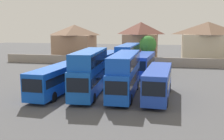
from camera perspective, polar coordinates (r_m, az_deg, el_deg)
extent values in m
plane|color=#4C4C4F|center=(48.86, 3.63, -0.16)|extent=(140.00, 140.00, 0.00)
cube|color=gray|center=(54.92, 4.59, 1.82)|extent=(56.00, 0.50, 1.80)
cube|color=blue|center=(32.89, -11.22, -1.71)|extent=(3.00, 11.73, 2.92)
cube|color=black|center=(27.78, -16.43, -3.19)|extent=(2.21, 0.17, 1.31)
cube|color=black|center=(32.82, -11.24, -1.11)|extent=(3.00, 10.80, 0.92)
cylinder|color=black|center=(29.51, -12.13, -5.52)|extent=(0.35, 1.11, 1.10)
cylinder|color=black|center=(30.59, -16.02, -5.16)|extent=(0.35, 1.11, 1.10)
cylinder|color=black|center=(35.92, -7.02, -2.74)|extent=(0.35, 1.11, 1.10)
cylinder|color=black|center=(36.81, -10.37, -2.53)|extent=(0.35, 1.11, 1.10)
cube|color=blue|center=(31.39, -4.75, -1.88)|extent=(3.15, 10.39, 3.14)
cube|color=black|center=(26.43, -7.24, -3.21)|extent=(2.19, 0.22, 1.41)
cube|color=black|center=(31.32, -4.76, -1.21)|extent=(3.14, 9.57, 0.99)
cube|color=blue|center=(31.26, -4.70, 2.54)|extent=(3.07, 9.87, 1.68)
cube|color=black|center=(31.26, -4.70, 2.54)|extent=(3.13, 9.37, 1.18)
cylinder|color=black|center=(28.44, -3.88, -5.90)|extent=(0.37, 1.12, 1.10)
cylinder|color=black|center=(28.99, -8.33, -5.68)|extent=(0.37, 1.12, 1.10)
cylinder|color=black|center=(34.50, -1.69, -3.18)|extent=(0.37, 1.12, 1.10)
cylinder|color=black|center=(34.95, -5.39, -3.05)|extent=(0.37, 1.12, 1.10)
cube|color=blue|center=(31.01, 2.60, -2.21)|extent=(2.66, 10.92, 2.91)
cube|color=black|center=(25.67, 0.86, -3.83)|extent=(2.16, 0.12, 1.31)
cube|color=black|center=(30.94, 2.61, -1.58)|extent=(2.68, 10.05, 0.92)
cube|color=blue|center=(30.91, 2.71, 1.99)|extent=(2.60, 10.38, 1.60)
cube|color=black|center=(30.91, 2.71, 1.99)|extent=(2.68, 9.83, 1.12)
cylinder|color=black|center=(27.90, 3.89, -6.19)|extent=(0.32, 1.11, 1.10)
cylinder|color=black|center=(28.25, -0.68, -5.97)|extent=(0.32, 1.11, 1.10)
cylinder|color=black|center=(34.42, 5.26, -3.24)|extent=(0.32, 1.11, 1.10)
cylinder|color=black|center=(34.70, 1.54, -3.10)|extent=(0.32, 1.11, 1.10)
cube|color=blue|center=(30.44, 9.62, -2.45)|extent=(2.85, 10.47, 3.02)
cube|color=black|center=(25.29, 8.68, -3.98)|extent=(2.16, 0.16, 1.36)
cube|color=black|center=(30.37, 9.64, -1.78)|extent=(2.86, 9.64, 0.95)
cylinder|color=black|center=(27.56, 11.35, -6.55)|extent=(0.34, 1.11, 1.10)
cylinder|color=black|center=(27.74, 6.67, -6.33)|extent=(0.34, 1.11, 1.10)
cylinder|color=black|center=(33.80, 11.91, -3.64)|extent=(0.34, 1.11, 1.10)
cylinder|color=black|center=(33.95, 8.10, -3.47)|extent=(0.34, 1.11, 1.10)
cube|color=blue|center=(45.97, -1.13, 1.70)|extent=(3.22, 11.12, 3.15)
cube|color=black|center=(40.74, -3.40, 1.25)|extent=(2.16, 0.23, 1.42)
cube|color=black|center=(45.92, -1.13, 2.17)|extent=(3.19, 10.24, 0.99)
cylinder|color=black|center=(42.64, -1.01, -0.78)|extent=(0.38, 1.12, 1.10)
cylinder|color=black|center=(43.34, -3.87, -0.63)|extent=(0.38, 1.12, 1.10)
cylinder|color=black|center=(49.10, 1.30, 0.55)|extent=(0.38, 1.12, 1.10)
cylinder|color=black|center=(49.71, -1.22, 0.66)|extent=(0.38, 1.12, 1.10)
cube|color=blue|center=(45.08, 3.32, 1.50)|extent=(2.66, 11.37, 3.10)
cube|color=black|center=(39.50, 1.90, 0.96)|extent=(2.12, 0.13, 1.40)
cube|color=black|center=(45.03, 3.32, 1.97)|extent=(2.68, 10.46, 0.98)
cube|color=blue|center=(45.10, 3.41, 4.41)|extent=(2.60, 10.80, 1.44)
cube|color=black|center=(45.10, 3.41, 4.41)|extent=(2.68, 10.23, 1.01)
cylinder|color=black|center=(41.69, 3.97, -1.03)|extent=(0.32, 1.11, 1.10)
cylinder|color=black|center=(42.09, 0.99, -0.91)|extent=(0.32, 1.11, 1.10)
cylinder|color=black|center=(48.53, 5.30, 0.41)|extent=(0.32, 1.11, 1.10)
cylinder|color=black|center=(48.88, 2.73, 0.50)|extent=(0.32, 1.11, 1.10)
cube|color=blue|center=(44.42, 6.60, 1.33)|extent=(3.07, 10.72, 3.09)
cube|color=black|center=(39.16, 5.45, 0.84)|extent=(2.19, 0.20, 1.39)
cube|color=black|center=(44.37, 6.60, 1.81)|extent=(3.06, 9.88, 0.97)
cylinder|color=black|center=(41.26, 7.46, -1.19)|extent=(0.36, 1.11, 1.10)
cylinder|color=black|center=(41.62, 4.33, -1.05)|extent=(0.36, 1.11, 1.10)
cylinder|color=black|center=(47.70, 8.51, 0.19)|extent=(0.36, 1.11, 1.10)
cylinder|color=black|center=(48.00, 5.80, 0.31)|extent=(0.36, 1.11, 1.10)
cube|color=#9E7A60|center=(66.18, -7.79, 4.77)|extent=(8.73, 7.87, 5.80)
pyramid|color=brown|center=(65.99, -7.87, 8.32)|extent=(9.16, 8.27, 2.41)
cube|color=#9E7A60|center=(61.30, 5.98, 4.61)|extent=(7.22, 7.27, 6.14)
pyramid|color=brown|center=(61.11, 6.05, 8.71)|extent=(7.58, 7.63, 2.63)
cube|color=beige|center=(63.15, 19.21, 4.27)|extent=(10.50, 7.05, 6.11)
pyramid|color=brown|center=(62.96, 19.43, 8.27)|extent=(11.02, 7.40, 2.72)
cylinder|color=brown|center=(57.06, 7.45, 2.61)|extent=(0.55, 0.55, 2.92)
sphere|color=#387F33|center=(56.82, 7.51, 5.32)|extent=(3.54, 3.54, 3.54)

